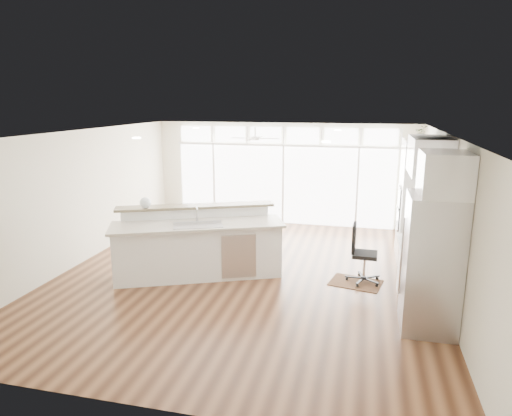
# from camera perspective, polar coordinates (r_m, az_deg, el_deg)

# --- Properties ---
(floor) EXTENTS (7.00, 8.00, 0.02)m
(floor) POSITION_cam_1_polar(r_m,az_deg,el_deg) (8.85, -1.22, -8.46)
(floor) COLOR #422414
(floor) RESTS_ON ground
(ceiling) EXTENTS (7.00, 8.00, 0.02)m
(ceiling) POSITION_cam_1_polar(r_m,az_deg,el_deg) (8.24, -1.31, 9.32)
(ceiling) COLOR white
(ceiling) RESTS_ON wall_back
(wall_back) EXTENTS (7.00, 0.04, 2.70)m
(wall_back) POSITION_cam_1_polar(r_m,az_deg,el_deg) (12.28, 3.51, 4.29)
(wall_back) COLOR beige
(wall_back) RESTS_ON floor
(wall_front) EXTENTS (7.00, 0.04, 2.70)m
(wall_front) POSITION_cam_1_polar(r_m,az_deg,el_deg) (4.87, -13.55, -10.38)
(wall_front) COLOR beige
(wall_front) RESTS_ON floor
(wall_left) EXTENTS (0.04, 8.00, 2.70)m
(wall_left) POSITION_cam_1_polar(r_m,az_deg,el_deg) (9.91, -21.23, 1.22)
(wall_left) COLOR beige
(wall_left) RESTS_ON floor
(wall_right) EXTENTS (0.04, 8.00, 2.70)m
(wall_right) POSITION_cam_1_polar(r_m,az_deg,el_deg) (8.30, 22.82, -1.16)
(wall_right) COLOR beige
(wall_right) RESTS_ON floor
(glass_wall) EXTENTS (5.80, 0.06, 2.08)m
(glass_wall) POSITION_cam_1_polar(r_m,az_deg,el_deg) (12.27, 3.44, 2.87)
(glass_wall) COLOR white
(glass_wall) RESTS_ON wall_back
(transom_row) EXTENTS (5.90, 0.06, 0.40)m
(transom_row) POSITION_cam_1_polar(r_m,az_deg,el_deg) (12.10, 3.53, 9.07)
(transom_row) COLOR white
(transom_row) RESTS_ON wall_back
(desk_window) EXTENTS (0.04, 0.85, 0.85)m
(desk_window) POSITION_cam_1_polar(r_m,az_deg,el_deg) (8.53, 22.37, 0.64)
(desk_window) COLOR white
(desk_window) RESTS_ON wall_right
(ceiling_fan) EXTENTS (1.16, 1.16, 0.32)m
(ceiling_fan) POSITION_cam_1_polar(r_m,az_deg,el_deg) (11.09, -0.09, 9.22)
(ceiling_fan) COLOR silver
(ceiling_fan) RESTS_ON ceiling
(recessed_lights) EXTENTS (3.40, 3.00, 0.02)m
(recessed_lights) POSITION_cam_1_polar(r_m,az_deg,el_deg) (8.43, -0.96, 9.28)
(recessed_lights) COLOR #F2E8CE
(recessed_lights) RESTS_ON ceiling
(oven_cabinet) EXTENTS (0.64, 1.20, 2.50)m
(oven_cabinet) POSITION_cam_1_polar(r_m,az_deg,el_deg) (10.01, 19.35, 0.90)
(oven_cabinet) COLOR white
(oven_cabinet) RESTS_ON floor
(desk_nook) EXTENTS (0.72, 1.30, 0.76)m
(desk_nook) POSITION_cam_1_polar(r_m,az_deg,el_deg) (8.80, 19.56, -6.68)
(desk_nook) COLOR white
(desk_nook) RESTS_ON floor
(upper_cabinets) EXTENTS (0.64, 1.30, 0.64)m
(upper_cabinets) POSITION_cam_1_polar(r_m,az_deg,el_deg) (8.37, 20.89, 6.11)
(upper_cabinets) COLOR white
(upper_cabinets) RESTS_ON wall_right
(refrigerator) EXTENTS (0.76, 0.90, 2.00)m
(refrigerator) POSITION_cam_1_polar(r_m,az_deg,el_deg) (7.05, 21.09, -6.44)
(refrigerator) COLOR #B5B5BA
(refrigerator) RESTS_ON floor
(fridge_cabinet) EXTENTS (0.64, 0.90, 0.60)m
(fridge_cabinet) POSITION_cam_1_polar(r_m,az_deg,el_deg) (6.75, 22.52, 4.00)
(fridge_cabinet) COLOR white
(fridge_cabinet) RESTS_ON wall_right
(framed_photos) EXTENTS (0.06, 0.22, 0.80)m
(framed_photos) POSITION_cam_1_polar(r_m,az_deg,el_deg) (9.16, 21.73, 0.56)
(framed_photos) COLOR black
(framed_photos) RESTS_ON wall_right
(kitchen_island) EXTENTS (3.42, 2.39, 1.27)m
(kitchen_island) POSITION_cam_1_polar(r_m,az_deg,el_deg) (8.69, -7.26, -4.47)
(kitchen_island) COLOR white
(kitchen_island) RESTS_ON floor
(rug) EXTENTS (1.02, 0.83, 0.01)m
(rug) POSITION_cam_1_polar(r_m,az_deg,el_deg) (8.69, 12.35, -9.11)
(rug) COLOR #331C10
(rug) RESTS_ON floor
(office_chair) EXTENTS (0.59, 0.54, 1.09)m
(office_chair) POSITION_cam_1_polar(r_m,az_deg,el_deg) (8.58, 13.46, -5.62)
(office_chair) COLOR black
(office_chair) RESTS_ON floor
(fishbowl) EXTENTS (0.29, 0.29, 0.22)m
(fishbowl) POSITION_cam_1_polar(r_m,az_deg,el_deg) (8.89, -13.65, 0.64)
(fishbowl) COLOR white
(fishbowl) RESTS_ON kitchen_island
(monitor) EXTENTS (0.13, 0.47, 0.38)m
(monitor) POSITION_cam_1_polar(r_m,az_deg,el_deg) (8.62, 19.33, -3.08)
(monitor) COLOR black
(monitor) RESTS_ON desk_nook
(keyboard) EXTENTS (0.14, 0.35, 0.02)m
(keyboard) POSITION_cam_1_polar(r_m,az_deg,el_deg) (8.65, 18.12, -4.19)
(keyboard) COLOR silver
(keyboard) RESTS_ON desk_nook
(potted_plant) EXTENTS (0.27, 0.30, 0.22)m
(potted_plant) POSITION_cam_1_polar(r_m,az_deg,el_deg) (9.83, 19.96, 8.66)
(potted_plant) COLOR #2A5625
(potted_plant) RESTS_ON oven_cabinet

